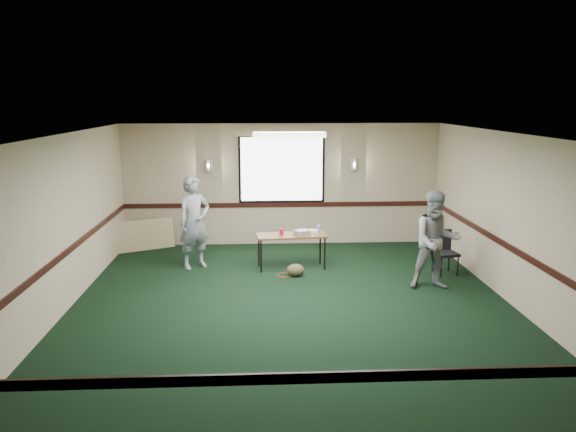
{
  "coord_description": "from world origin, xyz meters",
  "views": [
    {
      "loc": [
        -0.5,
        -8.35,
        3.22
      ],
      "look_at": [
        0.0,
        1.3,
        1.2
      ],
      "focal_mm": 35.0,
      "sensor_mm": 36.0,
      "label": 1
    }
  ],
  "objects_px": {
    "folding_table": "(291,237)",
    "conference_chair": "(444,248)",
    "projector": "(302,232)",
    "person_right": "(436,240)",
    "person_left": "(194,222)"
  },
  "relations": [
    {
      "from": "folding_table",
      "to": "person_right",
      "type": "height_order",
      "value": "person_right"
    },
    {
      "from": "person_right",
      "to": "conference_chair",
      "type": "bearing_deg",
      "value": 64.94
    },
    {
      "from": "conference_chair",
      "to": "person_left",
      "type": "height_order",
      "value": "person_left"
    },
    {
      "from": "conference_chair",
      "to": "person_left",
      "type": "bearing_deg",
      "value": 162.73
    },
    {
      "from": "projector",
      "to": "conference_chair",
      "type": "xyz_separation_m",
      "value": [
        2.63,
        -0.44,
        -0.23
      ]
    },
    {
      "from": "folding_table",
      "to": "conference_chair",
      "type": "height_order",
      "value": "conference_chair"
    },
    {
      "from": "folding_table",
      "to": "conference_chair",
      "type": "distance_m",
      "value": 2.88
    },
    {
      "from": "folding_table",
      "to": "person_right",
      "type": "relative_size",
      "value": 0.81
    },
    {
      "from": "projector",
      "to": "person_right",
      "type": "height_order",
      "value": "person_right"
    },
    {
      "from": "conference_chair",
      "to": "projector",
      "type": "bearing_deg",
      "value": 160.61
    },
    {
      "from": "projector",
      "to": "folding_table",
      "type": "bearing_deg",
      "value": 143.69
    },
    {
      "from": "folding_table",
      "to": "projector",
      "type": "relative_size",
      "value": 5.13
    },
    {
      "from": "conference_chair",
      "to": "person_right",
      "type": "distance_m",
      "value": 1.03
    },
    {
      "from": "folding_table",
      "to": "projector",
      "type": "distance_m",
      "value": 0.22
    },
    {
      "from": "person_left",
      "to": "person_right",
      "type": "height_order",
      "value": "person_left"
    }
  ]
}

